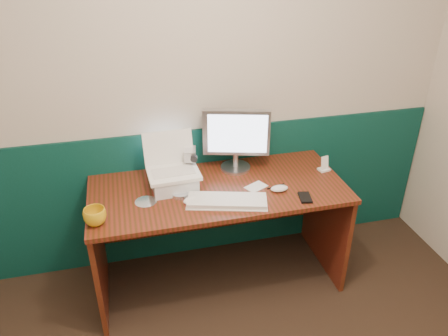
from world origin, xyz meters
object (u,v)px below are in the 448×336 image
object	(u,v)px
desk	(219,235)
monitor	(236,139)
camcorder	(190,163)
laptop	(172,156)
mug	(95,216)
keyboard	(227,201)

from	to	relation	value
desk	monitor	world-z (taller)	monitor
camcorder	monitor	bearing A→B (deg)	19.82
laptop	mug	world-z (taller)	laptop
laptop	monitor	xyz separation A→B (m)	(0.44, 0.15, -0.01)
mug	camcorder	distance (m)	0.71
keyboard	camcorder	xyz separation A→B (m)	(-0.15, 0.36, 0.09)
laptop	camcorder	world-z (taller)	laptop
mug	desk	bearing A→B (deg)	16.10
keyboard	laptop	bearing A→B (deg)	154.02
laptop	monitor	distance (m)	0.46
mug	camcorder	world-z (taller)	camcorder
keyboard	mug	distance (m)	0.75
monitor	keyboard	xyz separation A→B (m)	(-0.16, -0.40, -0.20)
keyboard	camcorder	distance (m)	0.40
desk	laptop	size ratio (longest dim) A/B	5.11
monitor	camcorder	size ratio (longest dim) A/B	2.07
desk	keyboard	size ratio (longest dim) A/B	3.44
laptop	monitor	size ratio (longest dim) A/B	0.72
laptop	mug	size ratio (longest dim) A/B	2.51
camcorder	mug	bearing A→B (deg)	-134.90
camcorder	keyboard	bearing A→B (deg)	-54.68
keyboard	camcorder	size ratio (longest dim) A/B	2.21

